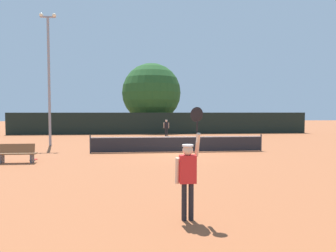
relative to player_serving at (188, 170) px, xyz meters
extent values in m
plane|color=#9E5633|center=(1.15, 11.25, -1.16)|extent=(120.00, 120.00, 0.00)
cube|color=#232328|center=(1.15, 11.25, -0.68)|extent=(10.57, 0.03, 0.91)
cube|color=white|center=(1.15, 11.25, -0.23)|extent=(10.57, 0.04, 0.06)
cylinder|color=#333338|center=(-4.13, 11.25, -0.62)|extent=(0.08, 0.08, 1.07)
cylinder|color=#333338|center=(6.44, 11.25, -0.62)|extent=(0.08, 0.08, 1.07)
cube|color=black|center=(1.15, 25.86, 0.02)|extent=(33.24, 0.12, 2.37)
cube|color=red|center=(-0.01, -0.01, 0.03)|extent=(0.38, 0.22, 0.64)
sphere|color=beige|center=(-0.01, -0.01, 0.46)|extent=(0.24, 0.24, 0.24)
cylinder|color=white|center=(-0.01, -0.01, 0.56)|extent=(0.26, 0.26, 0.04)
cylinder|color=black|center=(-0.09, -0.01, -0.73)|extent=(0.12, 0.12, 0.86)
cylinder|color=black|center=(0.07, -0.01, -0.73)|extent=(0.12, 0.12, 0.86)
cylinder|color=beige|center=(-0.25, -0.01, -0.01)|extent=(0.09, 0.18, 0.61)
cylinder|color=beige|center=(0.23, 0.08, 0.56)|extent=(0.09, 0.34, 0.58)
cylinder|color=black|center=(0.23, 0.14, 0.97)|extent=(0.04, 0.11, 0.28)
ellipsoid|color=black|center=(0.23, 0.20, 1.26)|extent=(0.30, 0.13, 0.36)
cube|color=black|center=(1.42, 23.01, -0.05)|extent=(0.38, 0.22, 0.60)
sphere|color=beige|center=(1.42, 23.01, 0.36)|extent=(0.23, 0.23, 0.23)
cylinder|color=white|center=(1.42, 23.01, 0.46)|extent=(0.24, 0.24, 0.04)
cylinder|color=black|center=(1.34, 23.01, -0.75)|extent=(0.12, 0.12, 0.81)
cylinder|color=black|center=(1.50, 23.01, -0.75)|extent=(0.12, 0.12, 0.81)
cylinder|color=beige|center=(1.18, 23.01, -0.08)|extent=(0.09, 0.17, 0.57)
cylinder|color=beige|center=(1.66, 23.01, -0.08)|extent=(0.09, 0.16, 0.57)
sphere|color=#CCE033|center=(1.41, 9.50, -1.12)|extent=(0.07, 0.07, 0.07)
cylinder|color=black|center=(-6.59, 8.74, -1.14)|extent=(0.28, 0.04, 0.04)
ellipsoid|color=red|center=(-6.59, 9.06, -1.14)|extent=(0.28, 0.36, 0.04)
cube|color=brown|center=(-7.08, 8.13, -0.71)|extent=(1.80, 0.40, 0.06)
cube|color=brown|center=(-7.08, 7.95, -0.43)|extent=(1.80, 0.12, 0.44)
cube|color=#4C4C51|center=(-7.78, 8.13, -0.93)|extent=(0.08, 0.36, 0.45)
cube|color=#4C4C51|center=(-6.38, 8.13, -0.93)|extent=(0.08, 0.36, 0.45)
cylinder|color=gray|center=(-7.75, 15.52, 3.46)|extent=(0.18, 0.18, 9.23)
cube|color=gray|center=(-7.75, 15.52, 8.12)|extent=(1.10, 0.10, 0.10)
sphere|color=#F2EDCC|center=(-8.20, 15.52, 8.25)|extent=(0.28, 0.28, 0.28)
sphere|color=#F2EDCC|center=(-7.30, 15.52, 8.25)|extent=(0.28, 0.28, 0.28)
cylinder|color=brown|center=(0.16, 30.06, -0.12)|extent=(0.56, 0.56, 2.07)
sphere|color=#235123|center=(0.16, 30.06, 3.64)|extent=(7.28, 7.28, 7.28)
cube|color=white|center=(3.32, 31.47, -0.56)|extent=(2.51, 4.44, 0.90)
cube|color=#2D333D|center=(3.32, 31.17, 0.21)|extent=(2.01, 2.43, 0.64)
cylinder|color=black|center=(2.47, 32.87, -0.86)|extent=(0.22, 0.60, 0.60)
cylinder|color=black|center=(4.17, 32.87, -0.86)|extent=(0.22, 0.60, 0.60)
cylinder|color=black|center=(2.47, 30.07, -0.86)|extent=(0.22, 0.60, 0.60)
cylinder|color=black|center=(4.17, 30.07, -0.86)|extent=(0.22, 0.60, 0.60)
camera|label=1|loc=(-1.04, -6.54, 1.34)|focal=31.32mm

